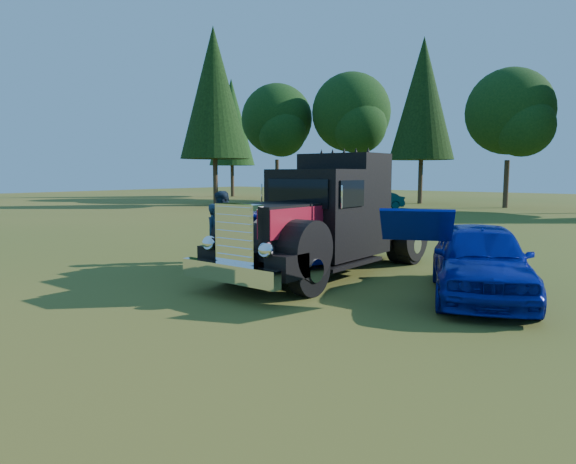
% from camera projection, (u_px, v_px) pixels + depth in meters
% --- Properties ---
extents(ground, '(120.00, 120.00, 0.00)m').
position_uv_depth(ground, '(312.00, 284.00, 11.66)').
color(ground, '#305017').
rests_on(ground, ground).
extents(treeline, '(72.10, 19.12, 13.84)m').
position_uv_depth(treeline, '(543.00, 94.00, 34.45)').
color(treeline, '#2D2116').
rests_on(treeline, ground).
extents(diamond_t_truck, '(3.25, 7.16, 3.00)m').
position_uv_depth(diamond_t_truck, '(324.00, 223.00, 12.63)').
color(diamond_t_truck, black).
rests_on(diamond_t_truck, ground).
extents(hotrod_coupe, '(3.46, 4.84, 1.89)m').
position_uv_depth(hotrod_coupe, '(480.00, 260.00, 10.35)').
color(hotrod_coupe, '#1608BB').
rests_on(hotrod_coupe, ground).
extents(spectator_near, '(0.46, 0.65, 1.70)m').
position_uv_depth(spectator_near, '(216.00, 235.00, 13.72)').
color(spectator_near, '#1D1F45').
rests_on(spectator_near, ground).
extents(spectator_far, '(1.24, 1.19, 2.02)m').
position_uv_depth(spectator_far, '(224.00, 227.00, 14.28)').
color(spectator_far, '#1D2645').
rests_on(spectator_far, ground).
extents(distant_teal_car, '(3.11, 3.77, 1.21)m').
position_uv_depth(distant_teal_car, '(377.00, 201.00, 35.32)').
color(distant_teal_car, '#0B3943').
rests_on(distant_teal_car, ground).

